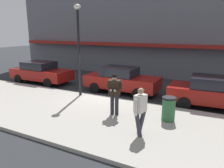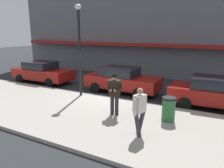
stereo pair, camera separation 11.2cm
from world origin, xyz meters
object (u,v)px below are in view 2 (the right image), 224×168
parked_sedan_far (217,93)px  man_texting_on_phone (114,90)px  parked_sedan_mid (122,80)px  pedestrian_in_light_coat (140,109)px  street_lamp_post (79,41)px  trash_bin (169,109)px  parked_sedan_near (42,72)px

parked_sedan_far → man_texting_on_phone: bearing=-138.6°
parked_sedan_mid → parked_sedan_far: same height
pedestrian_in_light_coat → street_lamp_post: size_ratio=0.35×
street_lamp_post → trash_bin: (5.26, -1.29, -2.51)m
man_texting_on_phone → parked_sedan_far: bearing=41.4°
pedestrian_in_light_coat → trash_bin: bearing=72.1°
parked_sedan_near → parked_sedan_far: bearing=-0.2°
parked_sedan_near → man_texting_on_phone: bearing=-23.8°
parked_sedan_far → trash_bin: size_ratio=4.70×
man_texting_on_phone → parked_sedan_near: bearing=156.2°
parked_sedan_far → pedestrian_in_light_coat: size_ratio=2.71×
parked_sedan_mid → parked_sedan_far: 5.28m
parked_sedan_far → man_texting_on_phone: (-3.79, -3.34, 0.46)m
parked_sedan_mid → parked_sedan_far: size_ratio=0.98×
parked_sedan_mid → man_texting_on_phone: bearing=-68.8°
parked_sedan_mid → trash_bin: size_ratio=4.61×
street_lamp_post → pedestrian_in_light_coat: bearing=-32.9°
parked_sedan_far → parked_sedan_mid: bearing=175.1°
parked_sedan_near → trash_bin: bearing=-16.5°
parked_sedan_mid → pedestrian_in_light_coat: pedestrian_in_light_coat is taller
pedestrian_in_light_coat → street_lamp_post: 5.95m
parked_sedan_mid → pedestrian_in_light_coat: bearing=-58.5°
trash_bin → parked_sedan_far: bearing=61.3°
parked_sedan_far → street_lamp_post: size_ratio=0.94×
parked_sedan_mid → parked_sedan_far: bearing=-4.9°
trash_bin → man_texting_on_phone: bearing=-168.3°
parked_sedan_near → trash_bin: parked_sedan_near is taller
street_lamp_post → man_texting_on_phone: bearing=-29.8°
parked_sedan_near → pedestrian_in_light_coat: 10.42m
parked_sedan_far → pedestrian_in_light_coat: bearing=-114.9°
parked_sedan_far → pedestrian_in_light_coat: (-2.15, -4.63, 0.32)m
parked_sedan_near → parked_sedan_mid: bearing=3.7°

